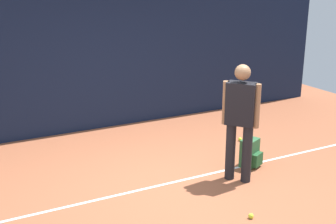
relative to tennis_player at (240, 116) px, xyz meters
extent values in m
plane|color=#9E5638|center=(-0.85, 0.15, -0.97)|extent=(12.00, 12.00, 0.00)
cube|color=#141E38|center=(-0.85, 3.15, 0.27)|extent=(10.00, 0.10, 2.48)
cube|color=white|center=(-0.85, 0.34, -0.96)|extent=(9.00, 0.05, 0.00)
cylinder|color=black|center=(-0.08, 0.09, -0.54)|extent=(0.14, 0.14, 0.85)
cylinder|color=black|center=(0.08, -0.09, -0.54)|extent=(0.14, 0.14, 0.85)
cube|color=black|center=(0.00, 0.00, 0.18)|extent=(0.43, 0.45, 0.60)
sphere|color=#9E704C|center=(0.00, 0.00, 0.62)|extent=(0.22, 0.22, 0.22)
cylinder|color=#9E704C|center=(-0.14, 0.17, 0.17)|extent=(0.09, 0.09, 0.62)
cylinder|color=#9E704C|center=(0.14, -0.17, 0.17)|extent=(0.09, 0.09, 0.62)
cube|color=#2D6038|center=(0.45, 0.32, -0.75)|extent=(0.36, 0.31, 0.44)
cube|color=#23562D|center=(0.51, 0.20, -0.83)|extent=(0.23, 0.17, 0.20)
sphere|color=#CCE033|center=(0.98, 1.27, -0.93)|extent=(0.07, 0.07, 0.07)
sphere|color=#CCE033|center=(-0.49, -0.96, -0.93)|extent=(0.07, 0.07, 0.07)
camera|label=1|loc=(-3.54, -4.69, 1.84)|focal=46.74mm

